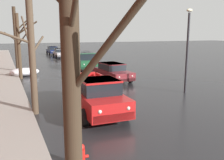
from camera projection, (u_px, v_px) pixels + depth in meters
snow_bank_along_left_kerb at (104, 66)px, 26.84m from camera, size 3.15×1.44×0.54m
snow_bank_mid_block_left at (25, 72)px, 21.95m from camera, size 2.53×1.37×0.73m
bare_tree_at_the_corner at (72, 70)px, 4.74m from camera, size 1.97×2.05×5.85m
bare_tree_second_along_sidewalk at (31, 53)px, 11.15m from camera, size 2.44×1.88×5.66m
bare_tree_mid_block at (20, 44)px, 19.98m from camera, size 1.66×2.10×5.37m
bare_tree_far_down_block at (16, 39)px, 23.64m from camera, size 2.22×3.18×6.26m
pickup_truck_red_approaching_near_lane at (95, 95)px, 11.67m from camera, size 2.24×5.28×1.76m
sedan_maroon_parked_kerbside_close at (112, 71)px, 19.67m from camera, size 2.01×4.43×1.42m
suv_green_parked_kerbside_mid at (84, 60)px, 25.76m from camera, size 2.22×4.51×1.82m
sedan_red_parked_far_down_block at (71, 56)px, 33.10m from camera, size 2.11×4.40×1.42m
sedan_silver_queued_behind_truck at (60, 53)px, 38.53m from camera, size 1.97×4.15×1.42m
sedan_darkblue_at_far_intersection at (53, 50)px, 44.24m from camera, size 1.94×3.98×1.42m
fire_hydrant at (81, 156)px, 6.94m from camera, size 0.42×0.22×0.71m
street_lamp_post at (187, 46)px, 15.23m from camera, size 0.44×0.24×5.25m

